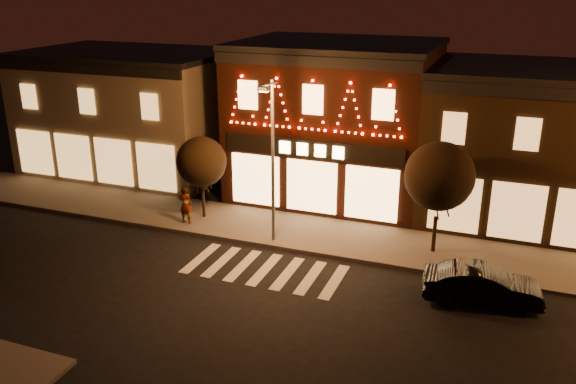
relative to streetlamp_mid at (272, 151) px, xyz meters
The scene contains 10 objects.
ground 7.79m from the streetlamp_mid, 84.28° to the right, with size 120.00×120.00×0.00m, color black.
sidewalk_far 5.32m from the streetlamp_mid, 31.42° to the left, with size 44.00×4.00×0.15m, color #47423D.
building_left 14.53m from the streetlamp_mid, 148.40° to the left, with size 12.20×8.28×7.30m.
building_pulp 7.62m from the streetlamp_mid, 85.18° to the left, with size 10.20×8.34×8.30m.
building_right_a 12.69m from the streetlamp_mid, 36.87° to the left, with size 9.20×8.28×7.50m.
streetlamp_mid is the anchor object (origin of this frame).
tree_left 4.81m from the streetlamp_mid, 159.96° to the left, with size 2.43×2.43×4.07m.
tree_right 7.14m from the streetlamp_mid, 12.96° to the left, with size 2.93×2.93×4.89m.
dark_sedan 10.07m from the streetlamp_mid, 12.11° to the right, with size 1.49×4.27×1.41m, color black.
pedestrian 5.82m from the streetlamp_mid, behind, with size 0.68×0.44×1.86m, color gray.
Camera 1 is at (8.84, -16.49, 11.43)m, focal length 37.50 mm.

